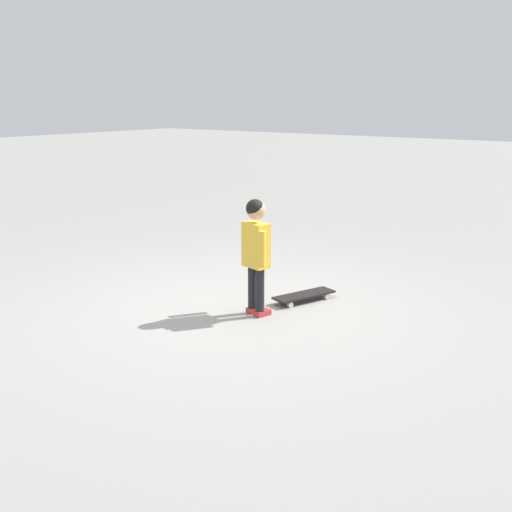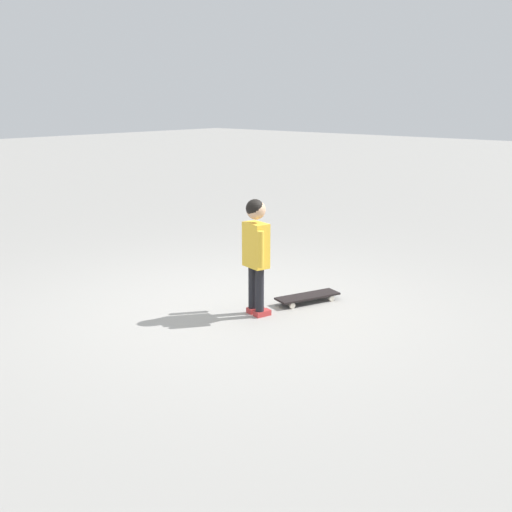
# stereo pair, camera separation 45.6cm
# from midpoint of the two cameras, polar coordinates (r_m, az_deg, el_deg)

# --- Properties ---
(ground_plane) EXTENTS (50.00, 50.00, 0.00)m
(ground_plane) POSITION_cam_midpoint_polar(r_m,az_deg,el_deg) (5.89, -4.78, -4.79)
(ground_plane) COLOR gray
(child_person) EXTENTS (0.29, 0.32, 1.06)m
(child_person) POSITION_cam_midpoint_polar(r_m,az_deg,el_deg) (5.52, -2.36, 1.05)
(child_person) COLOR black
(child_person) RESTS_ON ground
(skateboard) EXTENTS (0.67, 0.39, 0.07)m
(skateboard) POSITION_cam_midpoint_polar(r_m,az_deg,el_deg) (6.05, 2.25, -3.63)
(skateboard) COLOR black
(skateboard) RESTS_ON ground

